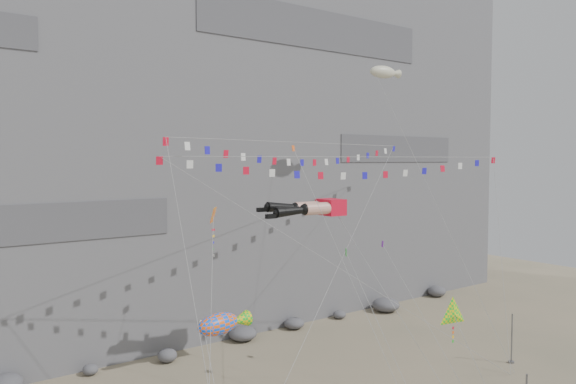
# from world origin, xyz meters

# --- Properties ---
(cliff) EXTENTS (80.00, 28.00, 50.00)m
(cliff) POSITION_xyz_m (0.00, 32.00, 25.00)
(cliff) COLOR slate
(cliff) RESTS_ON ground
(talus_boulders) EXTENTS (60.00, 3.00, 1.20)m
(talus_boulders) POSITION_xyz_m (0.00, 17.00, 0.60)
(talus_boulders) COLOR #57575C
(talus_boulders) RESTS_ON ground
(anchor_pole_right) EXTENTS (0.12, 0.12, 4.12)m
(anchor_pole_right) POSITION_xyz_m (14.73, -1.16, 2.06)
(anchor_pole_right) COLOR slate
(anchor_pole_right) RESTS_ON ground
(legs_kite) EXTENTS (7.14, 15.29, 19.02)m
(legs_kite) POSITION_xyz_m (-0.29, 6.70, 13.06)
(legs_kite) COLOR red
(legs_kite) RESTS_ON ground
(flag_banner_upper) EXTENTS (30.94, 18.10, 28.12)m
(flag_banner_upper) POSITION_xyz_m (2.35, 10.27, 18.18)
(flag_banner_upper) COLOR red
(flag_banner_upper) RESTS_ON ground
(flag_banner_lower) EXTENTS (30.40, 10.38, 20.91)m
(flag_banner_lower) POSITION_xyz_m (3.04, 5.40, 16.98)
(flag_banner_lower) COLOR red
(flag_banner_lower) RESTS_ON ground
(harlequin_kite) EXTENTS (5.44, 8.01, 15.64)m
(harlequin_kite) POSITION_xyz_m (-10.55, 3.44, 13.36)
(harlequin_kite) COLOR red
(harlequin_kite) RESTS_ON ground
(fish_windsock) EXTENTS (4.63, 6.93, 9.36)m
(fish_windsock) POSITION_xyz_m (-10.69, 2.69, 6.84)
(fish_windsock) COLOR #FA580C
(fish_windsock) RESTS_ON ground
(delta_kite) EXTENTS (2.38, 3.93, 8.36)m
(delta_kite) POSITION_xyz_m (2.65, -4.38, 6.78)
(delta_kite) COLOR yellow
(delta_kite) RESTS_ON ground
(blimp_windsock) EXTENTS (4.02, 13.72, 28.00)m
(blimp_windsock) POSITION_xyz_m (11.06, 10.12, 24.79)
(blimp_windsock) COLOR beige
(blimp_windsock) RESTS_ON ground
(small_kite_a) EXTENTS (0.97, 12.72, 21.36)m
(small_kite_a) POSITION_xyz_m (-2.15, 6.02, 17.04)
(small_kite_a) COLOR #FF5D15
(small_kite_a) RESTS_ON ground
(small_kite_b) EXTENTS (2.34, 11.21, 14.76)m
(small_kite_b) POSITION_xyz_m (4.73, 3.77, 9.98)
(small_kite_b) COLOR purple
(small_kite_b) RESTS_ON ground
(small_kite_c) EXTENTS (2.34, 10.16, 13.88)m
(small_kite_c) POSITION_xyz_m (0.22, 3.14, 9.94)
(small_kite_c) COLOR green
(small_kite_c) RESTS_ON ground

